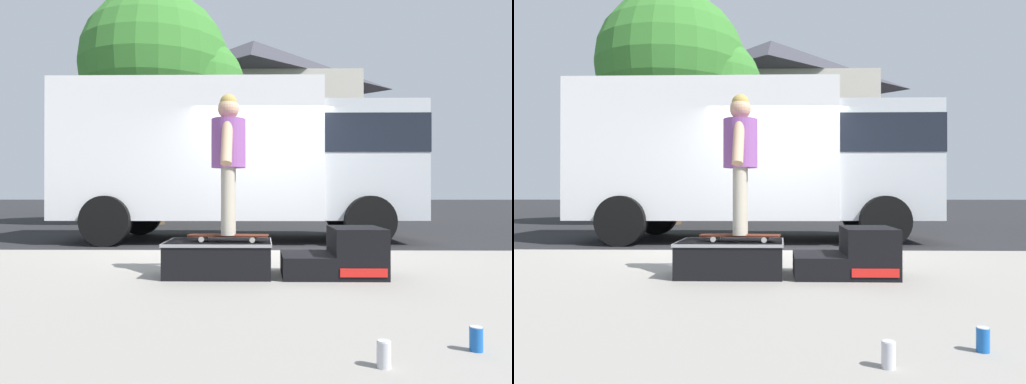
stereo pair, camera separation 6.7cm
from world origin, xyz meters
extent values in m
plane|color=black|center=(0.00, 0.00, 0.00)|extent=(140.00, 140.00, 0.00)
cube|color=gray|center=(0.00, -3.00, 0.06)|extent=(50.00, 5.00, 0.12)
cube|color=black|center=(-0.46, -2.53, 0.29)|extent=(1.02, 0.66, 0.34)
cube|color=gray|center=(-0.46, -2.53, 0.45)|extent=(1.04, 0.68, 0.03)
cube|color=black|center=(0.41, -2.53, 0.23)|extent=(0.49, 0.69, 0.22)
cube|color=black|center=(0.90, -2.53, 0.36)|extent=(0.49, 0.69, 0.48)
cube|color=red|center=(0.90, -2.88, 0.21)|extent=(0.43, 0.01, 0.08)
cube|color=#4C1E14|center=(-0.36, -2.59, 0.52)|extent=(0.80, 0.29, 0.02)
cylinder|color=silver|center=(-0.10, -2.53, 0.49)|extent=(0.06, 0.04, 0.05)
cylinder|color=silver|center=(-0.12, -2.71, 0.49)|extent=(0.06, 0.04, 0.05)
cylinder|color=silver|center=(-0.60, -2.47, 0.49)|extent=(0.06, 0.04, 0.05)
cylinder|color=silver|center=(-0.62, -2.65, 0.49)|extent=(0.06, 0.04, 0.05)
cylinder|color=#B7AD99|center=(-0.36, -2.51, 0.86)|extent=(0.13, 0.13, 0.66)
cylinder|color=#B7AD99|center=(-0.36, -2.67, 0.86)|extent=(0.13, 0.13, 0.66)
cylinder|color=#8C4C99|center=(-0.36, -2.59, 1.42)|extent=(0.34, 0.34, 0.48)
cylinder|color=tan|center=(-0.36, -2.38, 1.41)|extent=(0.10, 0.29, 0.45)
cylinder|color=tan|center=(-0.36, -2.80, 1.41)|extent=(0.10, 0.29, 0.45)
sphere|color=tan|center=(-0.36, -2.59, 1.77)|extent=(0.21, 0.21, 0.21)
sphere|color=tan|center=(-0.36, -2.59, 1.82)|extent=(0.17, 0.17, 0.17)
cylinder|color=silver|center=(0.54, -4.94, 0.18)|extent=(0.07, 0.07, 0.12)
cylinder|color=silver|center=(0.54, -4.94, 0.24)|extent=(0.06, 0.06, 0.00)
cylinder|color=#1959B2|center=(1.08, -4.70, 0.18)|extent=(0.07, 0.07, 0.12)
cylinder|color=silver|center=(1.08, -4.70, 0.24)|extent=(0.06, 0.06, 0.00)
cube|color=white|center=(-1.42, 2.20, 1.75)|extent=(5.00, 2.35, 2.60)
cube|color=silver|center=(2.03, 2.20, 1.55)|extent=(1.90, 2.16, 2.20)
cube|color=black|center=(2.03, 2.20, 2.03)|extent=(1.92, 2.19, 0.70)
cylinder|color=black|center=(1.87, 3.38, 0.45)|extent=(0.90, 0.28, 0.90)
cylinder|color=black|center=(1.87, 1.03, 0.45)|extent=(0.90, 0.28, 0.90)
cylinder|color=black|center=(-2.82, 3.38, 0.45)|extent=(0.90, 0.28, 0.90)
cylinder|color=black|center=(-2.82, 1.03, 0.45)|extent=(0.90, 0.28, 0.90)
cylinder|color=brown|center=(-3.33, 6.96, 1.67)|extent=(0.56, 0.56, 3.34)
sphere|color=#387A2D|center=(-3.33, 6.96, 4.83)|extent=(4.58, 4.58, 4.58)
sphere|color=#387A2D|center=(-2.07, 6.96, 4.26)|extent=(2.98, 2.98, 2.98)
cube|color=beige|center=(-0.46, 15.11, 3.00)|extent=(9.00, 7.50, 6.00)
cube|color=#B2ADA3|center=(-0.46, 11.11, 1.40)|extent=(9.00, 0.50, 2.80)
pyramid|color=#38383F|center=(-0.46, 15.11, 7.20)|extent=(9.54, 7.95, 2.40)
camera|label=1|loc=(-0.02, -7.07, 0.93)|focal=32.10mm
camera|label=2|loc=(0.05, -7.07, 0.93)|focal=32.10mm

